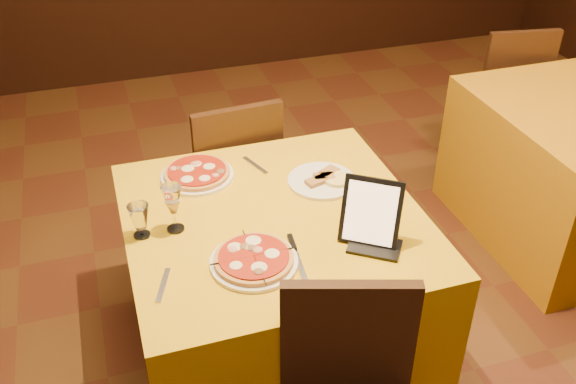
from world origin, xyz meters
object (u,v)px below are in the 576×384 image
object	(u,v)px
chair_main_far	(229,175)
pizza_near	(254,260)
main_table	(275,290)
water_glass	(140,221)
wine_glass	(173,208)
pizza_far	(197,174)
tablet	(371,212)
chair_side_far	(498,91)

from	to	relation	value
chair_main_far	pizza_near	size ratio (longest dim) A/B	3.02
main_table	water_glass	distance (m)	0.66
chair_main_far	main_table	bearing A→B (deg)	85.48
pizza_near	wine_glass	size ratio (longest dim) A/B	1.59
main_table	pizza_far	distance (m)	0.57
pizza_far	tablet	size ratio (longest dim) A/B	1.22
pizza_far	chair_side_far	bearing A→B (deg)	23.02
main_table	pizza_far	size ratio (longest dim) A/B	3.69
main_table	pizza_far	xyz separation A→B (m)	(-0.22, 0.35, 0.39)
pizza_far	water_glass	distance (m)	0.42
pizza_near	tablet	size ratio (longest dim) A/B	1.24
chair_main_far	pizza_near	bearing A→B (deg)	77.59
main_table	pizza_near	distance (m)	0.48
main_table	chair_side_far	distance (m)	2.20
chair_main_far	wine_glass	size ratio (longest dim) A/B	4.79
wine_glass	water_glass	distance (m)	0.13
wine_glass	tablet	world-z (taller)	tablet
pizza_far	main_table	bearing A→B (deg)	-57.92
main_table	pizza_near	xyz separation A→B (m)	(-0.14, -0.24, 0.39)
water_glass	chair_side_far	bearing A→B (deg)	27.29
main_table	chair_side_far	bearing A→B (deg)	33.79
pizza_far	wine_glass	distance (m)	0.36
pizza_far	tablet	world-z (taller)	tablet
chair_side_far	water_glass	size ratio (longest dim) A/B	7.00
main_table	water_glass	bearing A→B (deg)	176.53
chair_side_far	water_glass	world-z (taller)	chair_side_far
chair_side_far	chair_main_far	bearing A→B (deg)	23.12
main_table	pizza_far	world-z (taller)	pizza_far
main_table	chair_main_far	xyz separation A→B (m)	(0.00, 0.79, 0.08)
pizza_far	wine_glass	world-z (taller)	wine_glass
pizza_near	main_table	bearing A→B (deg)	59.60
tablet	wine_glass	bearing A→B (deg)	-167.48
tablet	pizza_near	bearing A→B (deg)	-144.40
pizza_near	water_glass	distance (m)	0.44
chair_main_far	tablet	distance (m)	1.15
chair_side_far	tablet	world-z (taller)	tablet
chair_main_far	tablet	xyz separation A→B (m)	(0.28, -1.03, 0.41)
pizza_far	tablet	distance (m)	0.78
water_glass	tablet	bearing A→B (deg)	-19.40
chair_main_far	tablet	world-z (taller)	tablet
pizza_near	tablet	distance (m)	0.44
chair_main_far	pizza_near	world-z (taller)	chair_main_far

